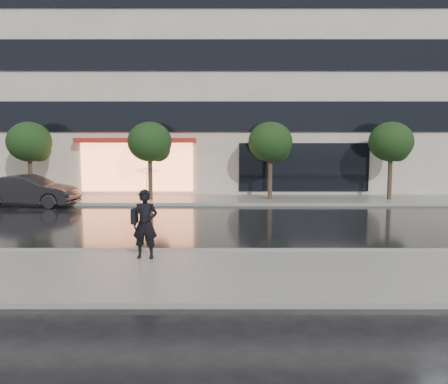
{
  "coord_description": "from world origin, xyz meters",
  "views": [
    {
      "loc": [
        0.71,
        -14.87,
        3.4
      ],
      "look_at": [
        0.7,
        2.17,
        1.4
      ],
      "focal_mm": 40.0,
      "sensor_mm": 36.0,
      "label": 1
    }
  ],
  "objects": [
    {
      "name": "tree_mid_west",
      "position": [
        -2.94,
        10.03,
        2.92
      ],
      "size": [
        2.2,
        2.2,
        3.99
      ],
      "color": "#33261C",
      "rests_on": "ground"
    },
    {
      "name": "tree_mid_east",
      "position": [
        3.06,
        10.03,
        2.92
      ],
      "size": [
        2.2,
        2.2,
        3.99
      ],
      "color": "#33261C",
      "rests_on": "ground"
    },
    {
      "name": "curb_far",
      "position": [
        0.0,
        8.5,
        0.07
      ],
      "size": [
        60.0,
        0.25,
        0.14
      ],
      "primitive_type": "cube",
      "color": "gray",
      "rests_on": "ground"
    },
    {
      "name": "ground",
      "position": [
        0.0,
        0.0,
        0.0
      ],
      "size": [
        120.0,
        120.0,
        0.0
      ],
      "primitive_type": "plane",
      "color": "black",
      "rests_on": "ground"
    },
    {
      "name": "parked_car",
      "position": [
        -8.43,
        8.3,
        0.74
      ],
      "size": [
        4.61,
        2.02,
        1.47
      ],
      "primitive_type": "imported",
      "rotation": [
        0.0,
        0.0,
        1.47
      ],
      "color": "black",
      "rests_on": "ground"
    },
    {
      "name": "pedestrian_with_umbrella",
      "position": [
        -1.34,
        -1.95,
        1.6
      ],
      "size": [
        0.92,
        0.93,
        2.42
      ],
      "rotation": [
        0.0,
        0.0,
        -0.09
      ],
      "color": "black",
      "rests_on": "sidewalk_near"
    },
    {
      "name": "tree_far_east",
      "position": [
        9.06,
        10.03,
        2.92
      ],
      "size": [
        2.2,
        2.2,
        3.99
      ],
      "color": "#33261C",
      "rests_on": "ground"
    },
    {
      "name": "sidewalk_near",
      "position": [
        0.0,
        -3.25,
        0.06
      ],
      "size": [
        60.0,
        4.5,
        0.12
      ],
      "primitive_type": "cube",
      "color": "slate",
      "rests_on": "ground"
    },
    {
      "name": "tree_far_west",
      "position": [
        -8.94,
        10.03,
        2.92
      ],
      "size": [
        2.2,
        2.2,
        3.99
      ],
      "color": "#33261C",
      "rests_on": "ground"
    },
    {
      "name": "sidewalk_far",
      "position": [
        0.0,
        10.25,
        0.06
      ],
      "size": [
        60.0,
        3.5,
        0.12
      ],
      "primitive_type": "cube",
      "color": "slate",
      "rests_on": "ground"
    },
    {
      "name": "curb_near",
      "position": [
        0.0,
        -1.0,
        0.07
      ],
      "size": [
        60.0,
        0.25,
        0.14
      ],
      "primitive_type": "cube",
      "color": "gray",
      "rests_on": "ground"
    },
    {
      "name": "office_building",
      "position": [
        -0.0,
        17.97,
        9.0
      ],
      "size": [
        30.0,
        12.76,
        18.0
      ],
      "color": "beige",
      "rests_on": "ground"
    }
  ]
}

